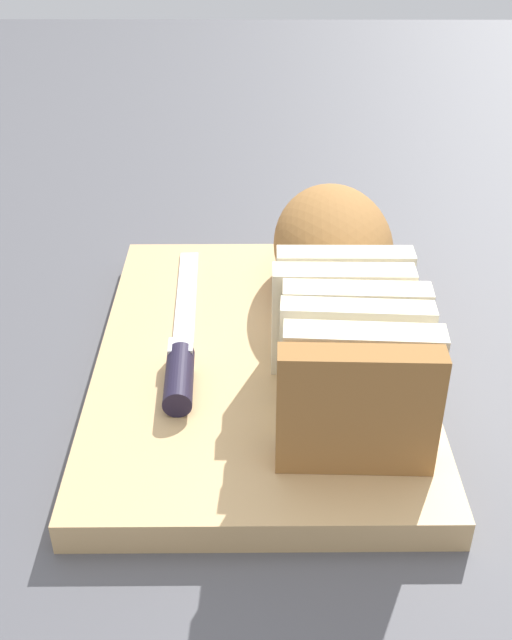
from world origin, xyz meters
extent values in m
plane|color=#4C4C51|center=(0.00, 0.00, 0.00)|extent=(3.00, 3.00, 0.00)
cube|color=tan|center=(0.00, 0.00, 0.01)|extent=(0.40, 0.28, 0.03)
ellipsoid|color=#996633|center=(-0.10, 0.07, 0.07)|extent=(0.19, 0.11, 0.10)
cube|color=beige|center=(0.00, 0.07, 0.07)|extent=(0.02, 0.11, 0.10)
cube|color=beige|center=(0.03, 0.07, 0.07)|extent=(0.03, 0.11, 0.10)
cube|color=beige|center=(0.06, 0.07, 0.07)|extent=(0.03, 0.11, 0.10)
cube|color=beige|center=(0.08, 0.07, 0.07)|extent=(0.03, 0.11, 0.10)
cube|color=beige|center=(0.11, 0.07, 0.07)|extent=(0.03, 0.11, 0.10)
cube|color=#996633|center=(0.14, 0.07, 0.07)|extent=(0.03, 0.11, 0.10)
cube|color=silver|center=(-0.07, -0.07, 0.03)|extent=(0.20, 0.03, 0.00)
cylinder|color=black|center=(0.06, -0.06, 0.04)|extent=(0.07, 0.03, 0.02)
cube|color=silver|center=(0.02, -0.06, 0.04)|extent=(0.02, 0.02, 0.02)
sphere|color=#996633|center=(0.01, 0.07, 0.03)|extent=(0.01, 0.01, 0.01)
sphere|color=#996633|center=(-0.04, 0.05, 0.03)|extent=(0.00, 0.00, 0.00)
camera|label=1|loc=(0.53, 0.00, 0.40)|focal=42.36mm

